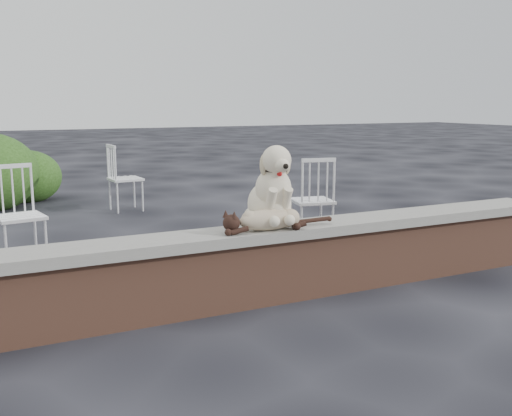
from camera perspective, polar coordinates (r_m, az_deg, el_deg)
name	(u,v)px	position (r m, az deg, el deg)	size (l,w,h in m)	color
ground	(234,305)	(4.54, -2.19, -9.43)	(60.00, 60.00, 0.00)	black
brick_wall	(233,274)	(4.46, -2.21, -6.41)	(6.00, 0.30, 0.50)	brown
capstone	(233,236)	(4.38, -2.23, -2.78)	(6.20, 0.40, 0.08)	slate
dog	(269,184)	(4.52, 1.32, 2.30)	(0.42, 0.56, 0.64)	beige
cat	(269,218)	(4.39, 1.28, -0.98)	(1.09, 0.26, 0.19)	tan
chair_b	(20,215)	(5.99, -21.99, -0.65)	(0.56, 0.56, 0.94)	white
chair_e	(126,178)	(8.50, -12.56, 2.90)	(0.56, 0.56, 0.94)	white
chair_c	(312,199)	(6.50, 5.45, 0.86)	(0.56, 0.56, 0.94)	white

